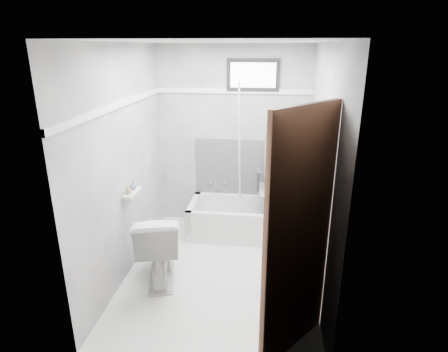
% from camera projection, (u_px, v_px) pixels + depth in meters
% --- Properties ---
extents(floor, '(2.60, 2.60, 0.00)m').
position_uv_depth(floor, '(220.00, 272.00, 4.14)').
color(floor, white).
rests_on(floor, ground).
extents(ceiling, '(2.60, 2.60, 0.00)m').
position_uv_depth(ceiling, '(219.00, 41.00, 3.35)').
color(ceiling, silver).
rests_on(ceiling, floor).
extents(wall_back, '(2.00, 0.02, 2.40)m').
position_uv_depth(wall_back, '(233.00, 139.00, 4.96)').
color(wall_back, slate).
rests_on(wall_back, floor).
extents(wall_front, '(2.00, 0.02, 2.40)m').
position_uv_depth(wall_front, '(194.00, 227.00, 2.53)').
color(wall_front, slate).
rests_on(wall_front, floor).
extents(wall_left, '(0.02, 2.60, 2.40)m').
position_uv_depth(wall_left, '(124.00, 165.00, 3.86)').
color(wall_left, slate).
rests_on(wall_left, floor).
extents(wall_right, '(0.02, 2.60, 2.40)m').
position_uv_depth(wall_right, '(322.00, 172.00, 3.63)').
color(wall_right, slate).
rests_on(wall_right, floor).
extents(bathtub, '(1.50, 0.70, 0.42)m').
position_uv_depth(bathtub, '(247.00, 219.00, 4.91)').
color(bathtub, silver).
rests_on(bathtub, floor).
extents(office_chair, '(0.72, 0.72, 1.14)m').
position_uv_depth(office_chair, '(281.00, 186.00, 4.73)').
color(office_chair, slate).
rests_on(office_chair, bathtub).
extents(toilet, '(0.62, 0.88, 0.78)m').
position_uv_depth(toilet, '(159.00, 246.00, 3.90)').
color(toilet, silver).
rests_on(toilet, floor).
extents(door, '(0.78, 0.78, 2.00)m').
position_uv_depth(door, '(340.00, 261.00, 2.50)').
color(door, '#52321E').
rests_on(door, floor).
extents(window, '(0.66, 0.04, 0.40)m').
position_uv_depth(window, '(253.00, 75.00, 4.65)').
color(window, black).
rests_on(window, wall_back).
extents(backerboard, '(1.50, 0.02, 0.78)m').
position_uv_depth(backerboard, '(251.00, 168.00, 5.06)').
color(backerboard, '#4C4C4F').
rests_on(backerboard, wall_back).
extents(trim_back, '(2.00, 0.02, 0.06)m').
position_uv_depth(trim_back, '(233.00, 91.00, 4.75)').
color(trim_back, white).
rests_on(trim_back, wall_back).
extents(trim_left, '(0.02, 2.60, 0.06)m').
position_uv_depth(trim_left, '(120.00, 104.00, 3.66)').
color(trim_left, white).
rests_on(trim_left, wall_left).
extents(pole, '(0.02, 0.45, 1.91)m').
position_uv_depth(pole, '(240.00, 155.00, 4.77)').
color(pole, white).
rests_on(pole, bathtub).
extents(shelf, '(0.10, 0.32, 0.02)m').
position_uv_depth(shelf, '(132.00, 192.00, 3.94)').
color(shelf, silver).
rests_on(shelf, wall_left).
extents(soap_bottle_a, '(0.06, 0.06, 0.10)m').
position_uv_depth(soap_bottle_a, '(128.00, 189.00, 3.85)').
color(soap_bottle_a, olive).
rests_on(soap_bottle_a, shelf).
extents(soap_bottle_b, '(0.10, 0.10, 0.09)m').
position_uv_depth(soap_bottle_b, '(133.00, 185.00, 3.98)').
color(soap_bottle_b, slate).
rests_on(soap_bottle_b, shelf).
extents(faucet, '(0.26, 0.10, 0.16)m').
position_uv_depth(faucet, '(218.00, 184.00, 5.17)').
color(faucet, silver).
rests_on(faucet, wall_back).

